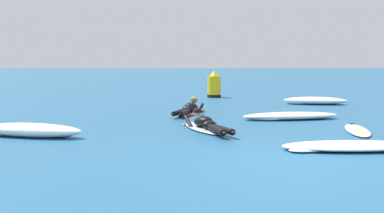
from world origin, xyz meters
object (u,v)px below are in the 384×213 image
at_px(surfer_far, 190,110).
at_px(drifting_surfboard, 357,130).
at_px(channel_marker_buoy, 214,86).
at_px(surfer_near, 206,125).

bearing_deg(surfer_far, drifting_surfboard, -44.18).
bearing_deg(drifting_surfboard, surfer_far, 135.82).
relative_size(surfer_far, channel_marker_buoy, 2.29).
xyz_separation_m(surfer_far, channel_marker_buoy, (1.21, 6.25, 0.34)).
bearing_deg(surfer_near, channel_marker_buoy, 84.65).
bearing_deg(channel_marker_buoy, drifting_surfboard, -75.32).
height_order(surfer_far, channel_marker_buoy, channel_marker_buoy).
xyz_separation_m(drifting_surfboard, channel_marker_buoy, (-2.61, 9.96, 0.44)).
relative_size(surfer_near, drifting_surfboard, 1.20).
distance_m(surfer_far, channel_marker_buoy, 6.37).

